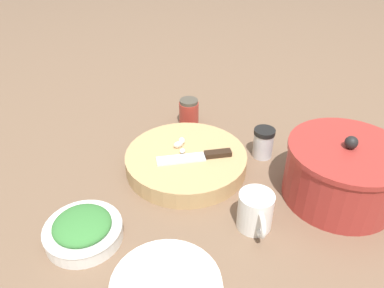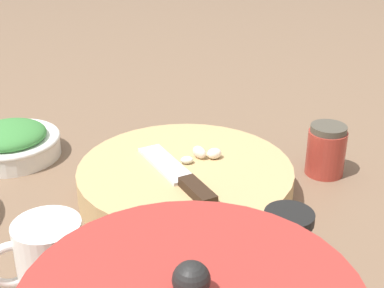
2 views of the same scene
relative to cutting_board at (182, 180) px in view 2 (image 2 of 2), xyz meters
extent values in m
plane|color=brown|center=(0.00, 0.05, -0.02)|extent=(5.00, 5.00, 0.00)
cylinder|color=tan|center=(0.00, 0.00, 0.00)|extent=(0.31, 0.31, 0.05)
cube|color=black|center=(-0.04, 0.07, 0.03)|extent=(0.06, 0.07, 0.01)
cube|color=silver|center=(0.02, 0.00, 0.03)|extent=(0.10, 0.11, 0.01)
ellipsoid|color=silver|center=(0.00, -0.01, 0.03)|extent=(0.02, 0.02, 0.01)
ellipsoid|color=white|center=(-0.04, -0.03, 0.03)|extent=(0.03, 0.03, 0.02)
ellipsoid|color=silver|center=(-0.02, -0.03, 0.03)|extent=(0.03, 0.03, 0.02)
cylinder|color=silver|center=(0.30, -0.06, -0.01)|extent=(0.16, 0.16, 0.03)
torus|color=silver|center=(0.30, -0.06, 0.01)|extent=(0.16, 0.16, 0.01)
ellipsoid|color=#387A38|center=(0.30, -0.06, 0.02)|extent=(0.12, 0.12, 0.03)
cylinder|color=silver|center=(-0.15, 0.15, 0.01)|extent=(0.05, 0.05, 0.07)
cylinder|color=black|center=(-0.15, 0.15, 0.05)|extent=(0.06, 0.06, 0.01)
cylinder|color=silver|center=(0.09, 0.23, 0.02)|extent=(0.07, 0.07, 0.08)
torus|color=silver|center=(0.13, 0.25, 0.02)|extent=(0.05, 0.04, 0.06)
cylinder|color=#9E3328|center=(-0.20, -0.11, 0.01)|extent=(0.06, 0.06, 0.07)
cylinder|color=#474238|center=(-0.20, -0.11, 0.05)|extent=(0.05, 0.05, 0.01)
sphere|color=black|center=(-0.09, 0.36, 0.13)|extent=(0.03, 0.03, 0.03)
camera|label=1|loc=(0.65, 0.39, 0.57)|focal=35.00mm
camera|label=2|loc=(-0.15, 0.65, 0.38)|focal=50.00mm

